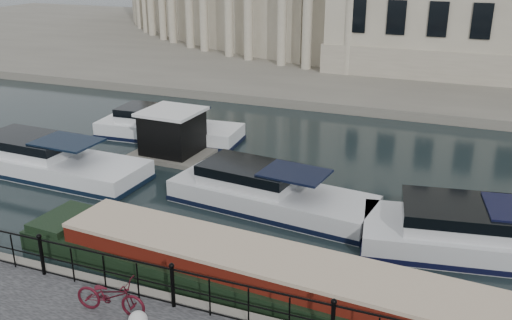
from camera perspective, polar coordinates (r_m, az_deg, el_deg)
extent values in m
plane|color=black|center=(16.63, -4.24, -11.79)|extent=(160.00, 160.00, 0.00)
cube|color=#6B665B|center=(52.66, 14.76, 10.54)|extent=(120.00, 42.00, 0.55)
cylinder|color=black|center=(16.53, -20.63, -9.00)|extent=(0.10, 0.10, 1.10)
sphere|color=black|center=(16.25, -20.90, -7.15)|extent=(0.14, 0.14, 0.14)
cylinder|color=black|center=(14.38, -8.33, -12.47)|extent=(0.10, 0.10, 1.10)
sphere|color=black|center=(14.06, -8.45, -10.42)|extent=(0.14, 0.14, 0.14)
sphere|color=black|center=(12.79, 7.80, -13.86)|extent=(0.14, 0.14, 0.14)
cylinder|color=black|center=(14.12, -8.43, -10.77)|extent=(24.00, 0.05, 0.05)
cylinder|color=black|center=(14.38, -8.33, -12.47)|extent=(24.00, 0.04, 0.04)
cylinder|color=black|center=(14.64, -8.23, -14.01)|extent=(24.00, 0.04, 0.04)
cube|color=#9E937F|center=(46.16, 21.36, 10.08)|extent=(20.30, 14.30, 2.00)
cylinder|color=#ADA38C|center=(39.81, 9.49, 15.39)|extent=(0.70, 0.70, 9.80)
imported|color=#490D18|center=(14.49, -14.35, -13.01)|extent=(1.87, 0.79, 0.96)
cube|color=black|center=(15.75, 2.99, -13.38)|extent=(17.08, 3.46, 1.02)
cube|color=#58140C|center=(15.40, 3.04, -11.37)|extent=(13.67, 2.88, 0.79)
cube|color=#C6AD8F|center=(15.19, 3.07, -10.09)|extent=(13.68, 2.95, 0.11)
cube|color=#6B665B|center=(26.10, -8.23, 0.59)|extent=(3.50, 2.96, 0.28)
cube|color=black|center=(25.76, -8.34, 2.78)|extent=(2.35, 2.35, 2.03)
cube|color=white|center=(25.49, -8.45, 4.81)|extent=(2.58, 2.58, 0.14)
cube|color=white|center=(25.15, -19.78, -0.89)|extent=(8.49, 2.96, 1.20)
cube|color=black|center=(25.17, -19.75, -1.06)|extent=(8.58, 2.99, 0.18)
cube|color=white|center=(25.55, -21.66, 1.23)|extent=(3.86, 2.31, 0.90)
cube|color=black|center=(24.04, -18.40, 1.74)|extent=(2.59, 1.95, 0.08)
cube|color=silver|center=(20.61, 1.52, -4.35)|extent=(7.68, 3.30, 1.20)
cube|color=black|center=(20.64, 1.52, -4.56)|extent=(7.76, 3.33, 0.18)
cube|color=silver|center=(20.65, -0.67, -1.72)|extent=(3.56, 2.39, 0.90)
cube|color=black|center=(19.72, 3.88, -1.31)|extent=(2.42, 1.97, 0.08)
cube|color=silver|center=(19.19, 22.13, -7.99)|extent=(7.95, 4.10, 1.20)
cube|color=black|center=(19.23, 22.10, -8.20)|extent=(8.03, 4.14, 0.18)
cube|color=silver|center=(18.67, 19.73, -5.55)|extent=(3.75, 2.90, 0.90)
cube|color=white|center=(28.32, -8.65, 2.50)|extent=(7.22, 2.76, 1.20)
cube|color=black|center=(28.35, -8.64, 2.34)|extent=(7.30, 2.79, 0.18)
cube|color=white|center=(28.45, -10.28, 4.28)|extent=(3.31, 2.09, 0.90)
cube|color=black|center=(27.58, -7.21, 5.00)|extent=(2.23, 1.75, 0.08)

